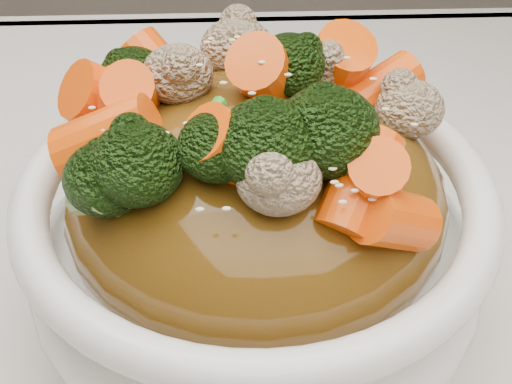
{
  "coord_description": "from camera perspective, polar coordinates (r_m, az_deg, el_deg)",
  "views": [
    {
      "loc": [
        -0.03,
        -0.23,
        1.05
      ],
      "look_at": [
        -0.02,
        0.04,
        0.83
      ],
      "focal_mm": 50.0,
      "sensor_mm": 36.0,
      "label": 1
    }
  ],
  "objects": [
    {
      "name": "tablecloth",
      "position": [
        0.4,
        3.39,
        -14.97
      ],
      "size": [
        1.2,
        0.8,
        0.04
      ],
      "primitive_type": "cube",
      "color": "silver",
      "rests_on": "dining_table"
    },
    {
      "name": "bowl",
      "position": [
        0.37,
        -0.0,
        -4.18
      ],
      "size": [
        0.26,
        0.26,
        0.09
      ],
      "primitive_type": null,
      "rotation": [
        0.0,
        0.0,
        -0.13
      ],
      "color": "white",
      "rests_on": "tablecloth"
    },
    {
      "name": "sauce_base",
      "position": [
        0.35,
        0.0,
        -0.41
      ],
      "size": [
        0.21,
        0.21,
        0.1
      ],
      "primitive_type": "ellipsoid",
      "rotation": [
        0.0,
        0.0,
        -0.13
      ],
      "color": "#58380F",
      "rests_on": "bowl"
    },
    {
      "name": "carrots",
      "position": [
        0.31,
        0.0,
        9.14
      ],
      "size": [
        0.21,
        0.21,
        0.05
      ],
      "primitive_type": null,
      "rotation": [
        0.0,
        0.0,
        -0.13
      ],
      "color": "#FF5608",
      "rests_on": "sauce_base"
    },
    {
      "name": "broccoli",
      "position": [
        0.31,
        0.0,
        8.97
      ],
      "size": [
        0.21,
        0.21,
        0.05
      ],
      "primitive_type": null,
      "rotation": [
        0.0,
        0.0,
        -0.13
      ],
      "color": "black",
      "rests_on": "sauce_base"
    },
    {
      "name": "cauliflower",
      "position": [
        0.31,
        0.0,
        8.63
      ],
      "size": [
        0.21,
        0.21,
        0.04
      ],
      "primitive_type": null,
      "rotation": [
        0.0,
        0.0,
        -0.13
      ],
      "color": "tan",
      "rests_on": "sauce_base"
    },
    {
      "name": "scallions",
      "position": [
        0.31,
        0.0,
        9.31
      ],
      "size": [
        0.16,
        0.16,
        0.02
      ],
      "primitive_type": null,
      "rotation": [
        0.0,
        0.0,
        -0.13
      ],
      "color": "#2B9221",
      "rests_on": "sauce_base"
    },
    {
      "name": "sesame_seeds",
      "position": [
        0.31,
        0.0,
        9.31
      ],
      "size": [
        0.19,
        0.19,
        0.01
      ],
      "primitive_type": null,
      "rotation": [
        0.0,
        0.0,
        -0.13
      ],
      "color": "beige",
      "rests_on": "sauce_base"
    }
  ]
}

